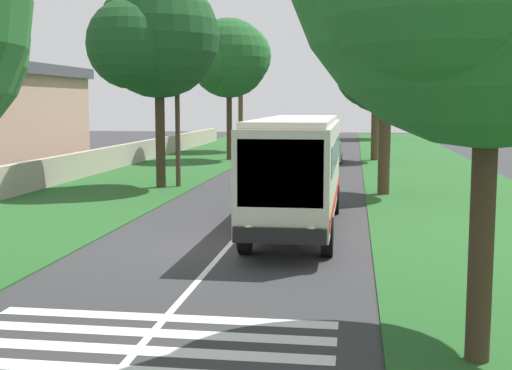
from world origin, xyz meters
The scene contains 16 objects.
ground centered at (0.00, 0.00, 0.00)m, with size 160.00×160.00×0.00m, color #333335.
grass_verge_left centered at (15.00, 8.20, 0.02)m, with size 120.00×8.00×0.04m, color #235623.
grass_verge_right centered at (15.00, -8.20, 0.02)m, with size 120.00×8.00×0.04m, color #235623.
centre_line centered at (15.00, 0.00, 0.00)m, with size 110.00×0.16×0.01m, color silver.
coach_bus centered at (3.64, -1.80, 2.15)m, with size 11.16×2.62×3.73m.
zebra_crossing centered at (-8.02, 0.00, 0.00)m, with size 4.05×6.80×0.01m.
trailing_car_0 centered at (22.43, -1.64, 0.67)m, with size 4.30×1.78×1.43m.
trailing_car_1 centered at (29.96, -1.91, 0.67)m, with size 4.30×1.78×1.43m.
roadside_tree_left_0 centered at (30.71, 5.64, 7.33)m, with size 6.57×5.79×10.33m.
roadside_tree_left_1 centered at (40.31, 6.36, 8.11)m, with size 6.37×5.37×10.91m.
roadside_tree_left_3 centered at (13.71, 6.08, 7.24)m, with size 7.10×5.98×10.35m.
roadside_tree_right_0 centered at (12.89, -4.88, 5.75)m, with size 5.66×4.49×8.11m.
roadside_tree_right_1 centered at (31.88, -5.01, 7.21)m, with size 5.90×5.05×9.85m.
roadside_tree_right_2 centered at (62.43, -6.09, 7.67)m, with size 8.85×7.54×11.54m.
utility_pole centered at (14.33, 5.11, 4.19)m, with size 0.24×1.40×8.02m.
roadside_wall centered at (20.00, 11.60, 0.76)m, with size 70.00×0.40×1.43m, color #B2A893.
Camera 1 is at (-18.87, -3.63, 4.22)m, focal length 47.77 mm.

